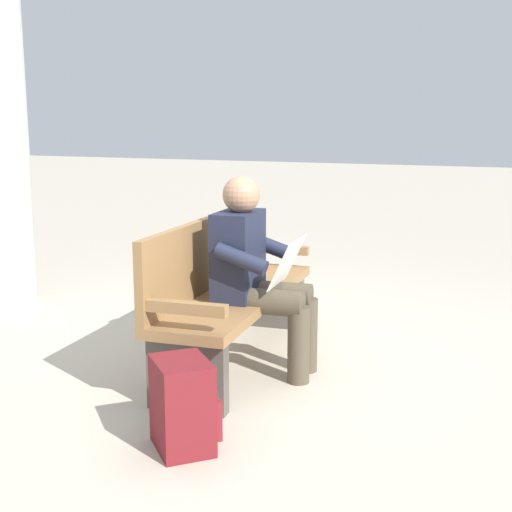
# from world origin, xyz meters

# --- Properties ---
(ground_plane) EXTENTS (40.00, 40.00, 0.00)m
(ground_plane) POSITION_xyz_m (0.00, 0.00, 0.00)
(ground_plane) COLOR #B7AD99
(bench_near) EXTENTS (1.84, 0.67, 0.90)m
(bench_near) POSITION_xyz_m (0.01, -0.07, 0.46)
(bench_near) COLOR olive
(bench_near) RESTS_ON ground
(person_seated) EXTENTS (0.60, 0.60, 1.18)m
(person_seated) POSITION_xyz_m (0.11, 0.17, 0.63)
(person_seated) COLOR #1E2338
(person_seated) RESTS_ON ground
(backpack) EXTENTS (0.38, 0.39, 0.43)m
(backpack) POSITION_xyz_m (1.18, 0.28, 0.21)
(backpack) COLOR maroon
(backpack) RESTS_ON ground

